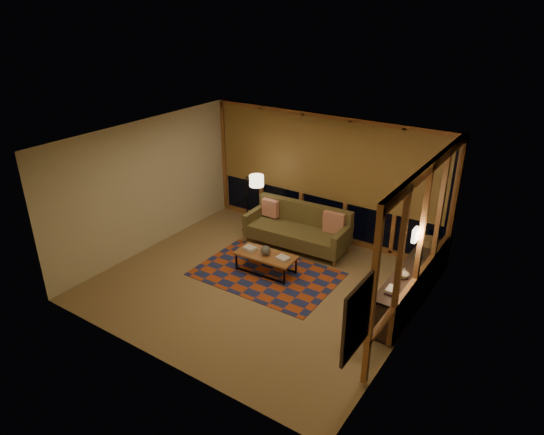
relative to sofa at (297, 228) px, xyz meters
The scene contains 21 objects.
floor 1.69m from the sofa, 84.29° to the right, with size 5.50×5.00×0.01m, color tan.
ceiling 2.79m from the sofa, 84.29° to the right, with size 5.50×5.00×0.01m, color white.
walls 1.87m from the sofa, 84.29° to the right, with size 5.51×5.01×2.70m.
window_wall_back 1.22m from the sofa, 78.53° to the left, with size 5.30×0.16×2.60m, color #A06632, non-canonical shape.
window_wall_right 3.16m from the sofa, 19.88° to the right, with size 0.16×3.70×2.60m, color #A06632, non-canonical shape.
wall_art 4.62m from the sofa, 50.44° to the right, with size 0.06×0.74×0.94m, color red, non-canonical shape.
wall_sconce 3.22m from the sofa, 22.94° to the right, with size 0.12×0.18×0.22m, color beige, non-canonical shape.
sofa is the anchor object (origin of this frame).
pillow_left 0.80m from the sofa, 169.85° to the left, with size 0.38×0.13×0.38m, color red, non-canonical shape.
pillow_right 0.80m from the sofa, 18.21° to the left, with size 0.44×0.15×0.44m, color red, non-canonical shape.
area_rug 1.36m from the sofa, 85.62° to the right, with size 2.63×1.76×0.01m, color #A43F17.
coffee_table 1.24m from the sofa, 87.94° to the right, with size 1.16×0.53×0.39m, color #A06632, non-canonical shape.
book_stack_a 1.30m from the sofa, 103.76° to the right, with size 0.25×0.20×0.07m, color silver, non-canonical shape.
book_stack_b 1.26m from the sofa, 70.83° to the right, with size 0.24×0.19×0.05m, color silver, non-canonical shape.
ceramic_pot 1.23m from the sofa, 87.85° to the right, with size 0.19×0.19×0.19m, color black.
floor_lamp 1.37m from the sofa, behind, with size 0.47×0.31×1.42m, color black, non-canonical shape.
bookshelf 2.73m from the sofa, 13.32° to the right, with size 0.40×2.71×0.68m, color #31231D, non-canonical shape.
basket 2.67m from the sofa, ahead, with size 0.22×0.22×0.16m, color olive.
teal_bowl 2.69m from the sofa, ahead, with size 0.15×0.15×0.15m, color #226A6A.
vase 2.88m from the sofa, 21.82° to the right, with size 0.18×0.18×0.19m, color tan.
shelf_book_stack 3.09m from the sofa, 30.37° to the right, with size 0.16×0.22×0.06m, color silver, non-canonical shape.
Camera 1 is at (4.46, -6.24, 4.85)m, focal length 32.00 mm.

